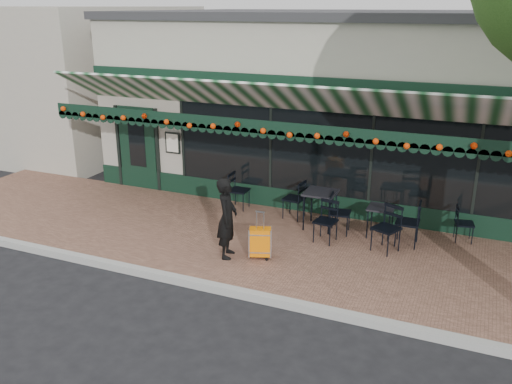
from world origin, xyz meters
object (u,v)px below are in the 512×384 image
at_px(suitcase, 260,242).
at_px(chair_a_right, 464,224).
at_px(chair_b_left, 294,199).
at_px(cafe_table_b, 321,195).
at_px(chair_solo, 239,191).
at_px(chair_a_left, 407,223).
at_px(chair_b_right, 340,213).
at_px(chair_a_front, 386,229).
at_px(cafe_table_a, 381,210).
at_px(chair_b_front, 326,222).
at_px(woman, 227,218).

bearing_deg(suitcase, chair_a_right, 13.50).
bearing_deg(chair_b_left, cafe_table_b, 71.52).
xyz_separation_m(cafe_table_b, chair_solo, (-2.15, 0.40, -0.31)).
distance_m(cafe_table_b, chair_a_left, 1.94).
distance_m(suitcase, chair_b_left, 2.27).
xyz_separation_m(suitcase, chair_b_right, (1.11, 1.81, 0.13)).
bearing_deg(cafe_table_b, chair_a_front, -23.03).
distance_m(cafe_table_a, chair_solo, 3.50).
height_order(cafe_table_b, chair_b_front, chair_b_front).
bearing_deg(cafe_table_b, chair_a_left, -5.27).
distance_m(cafe_table_a, chair_b_left, 2.07).
relative_size(cafe_table_a, chair_a_front, 0.69).
bearing_deg(chair_solo, chair_b_left, -93.43).
xyz_separation_m(cafe_table_b, chair_b_left, (-0.72, 0.33, -0.30)).
height_order(woman, cafe_table_b, woman).
relative_size(cafe_table_a, cafe_table_b, 0.79).
relative_size(cafe_table_b, chair_a_front, 0.88).
bearing_deg(woman, chair_b_front, -62.02).
distance_m(suitcase, cafe_table_b, 2.07).
xyz_separation_m(suitcase, chair_b_left, (-0.09, 2.26, 0.14)).
bearing_deg(chair_b_front, woman, -130.36).
relative_size(suitcase, chair_solo, 1.07).
bearing_deg(chair_b_front, chair_b_left, 143.19).
bearing_deg(cafe_table_b, woman, -120.48).
height_order(chair_a_left, chair_b_right, chair_a_left).
distance_m(chair_b_right, chair_solo, 2.69).
distance_m(chair_b_front, chair_solo, 2.70).
xyz_separation_m(woman, chair_a_right, (4.23, 2.58, -0.42)).
bearing_deg(cafe_table_a, chair_a_right, 14.39).
xyz_separation_m(chair_b_right, chair_b_front, (-0.16, -0.57, -0.01)).
bearing_deg(chair_b_right, chair_solo, 72.20).
bearing_deg(chair_solo, chair_a_left, -98.82).
distance_m(woman, chair_b_right, 2.66).
bearing_deg(chair_a_left, chair_b_front, -73.87).
relative_size(chair_a_left, chair_b_left, 1.05).
bearing_deg(suitcase, chair_b_front, 32.52).
relative_size(woman, chair_b_right, 1.78).
bearing_deg(chair_a_front, chair_b_front, -154.74).
bearing_deg(cafe_table_b, cafe_table_a, 1.70).
height_order(suitcase, chair_b_front, suitcase).
distance_m(chair_b_left, chair_solo, 1.43).
distance_m(cafe_table_a, cafe_table_b, 1.33).
xyz_separation_m(chair_b_front, chair_solo, (-2.48, 1.08, 0.01)).
relative_size(cafe_table_a, chair_a_right, 0.86).
xyz_separation_m(cafe_table_a, chair_solo, (-3.47, 0.36, -0.15)).
xyz_separation_m(woman, chair_b_right, (1.73, 2.00, -0.35)).
xyz_separation_m(woman, suitcase, (0.62, 0.19, -0.48)).
distance_m(woman, chair_solo, 2.70).
bearing_deg(chair_a_right, chair_solo, 80.56).
relative_size(chair_a_front, chair_b_right, 1.06).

